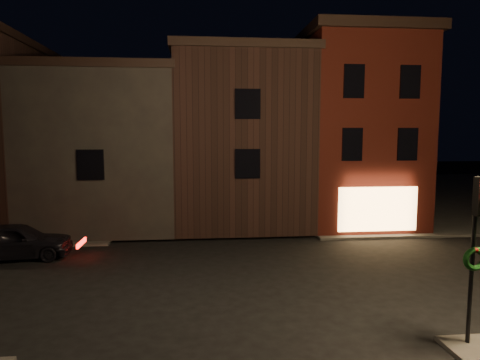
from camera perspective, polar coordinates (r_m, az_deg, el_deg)
ground at (r=15.56m, az=-2.26°, el=-13.10°), size 120.00×120.00×0.00m
sidewalk_far_right at (r=40.76m, az=25.20°, el=-1.53°), size 30.00×30.00×0.12m
corner_building at (r=25.70m, az=14.60°, el=6.60°), size 6.50×8.50×10.50m
row_building_a at (r=25.27m, az=-0.31°, el=5.52°), size 7.30×10.30×9.40m
row_building_b at (r=25.65m, az=-16.70°, el=4.15°), size 7.80×10.30×8.40m
traffic_signal at (r=11.43m, az=29.03°, el=-6.39°), size 0.58×0.38×4.05m
parked_car_a at (r=20.00m, az=-27.79°, el=-7.20°), size 4.57×2.21×1.51m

